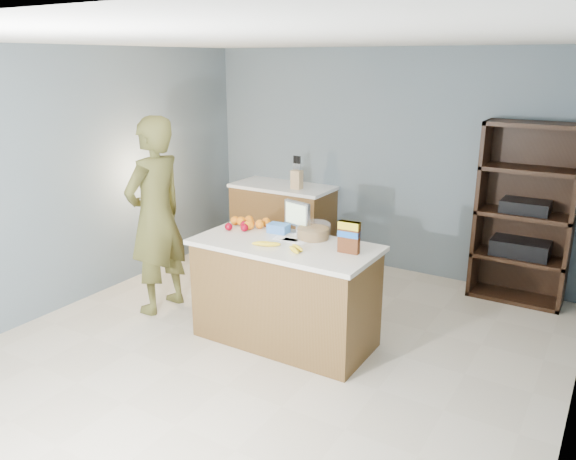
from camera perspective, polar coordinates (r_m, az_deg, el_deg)
The scene contains 15 objects.
floor at distance 4.81m, azimuth -2.22°, elevation -12.52°, with size 4.50×5.00×0.02m, color beige.
walls at distance 4.25m, azimuth -2.48°, elevation 7.25°, with size 4.52×5.02×2.51m.
counter_peninsula at distance 4.85m, azimuth -0.31°, elevation -6.76°, with size 1.56×0.76×0.90m.
back_cabinet at distance 6.96m, azimuth -0.51°, elevation 0.98°, with size 1.24×0.62×0.90m.
shelving_unit at distance 6.07m, azimuth 22.92°, elevation 1.26°, with size 0.90×0.40×1.80m.
person at distance 5.46m, azimuth -13.28°, elevation 1.36°, with size 0.69×0.45×1.89m, color #504F23.
knife_block at distance 6.63m, azimuth 0.90°, elevation 5.22°, with size 0.12×0.10×0.31m.
envelopes at distance 4.75m, azimuth 0.23°, elevation -1.01°, with size 0.32×0.16×0.00m.
bananas at distance 4.54m, azimuth -0.74°, elevation -1.66°, with size 0.47×0.19×0.04m.
apples at distance 5.04m, azimuth -4.99°, elevation 0.37°, with size 0.21×0.19×0.07m.
oranges at distance 5.13m, azimuth -3.99°, elevation 0.77°, with size 0.36×0.25×0.08m.
blue_carton at distance 4.95m, azimuth -0.97°, elevation 0.18°, with size 0.18×0.12×0.08m, color blue.
salad_bowl at distance 4.79m, azimuth 2.56°, elevation -0.18°, with size 0.30×0.30×0.13m.
tv at distance 4.91m, azimuth 0.93°, elevation 1.51°, with size 0.28×0.12×0.28m.
cereal_box at distance 4.42m, azimuth 6.22°, elevation -0.49°, with size 0.17×0.07×0.26m.
Camera 1 is at (2.33, -3.48, 2.37)m, focal length 35.00 mm.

